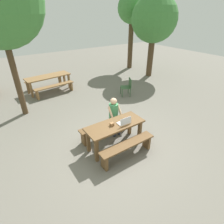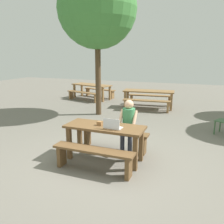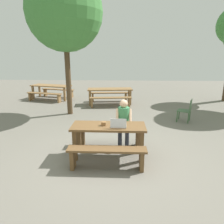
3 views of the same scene
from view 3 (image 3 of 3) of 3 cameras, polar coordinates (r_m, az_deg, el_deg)
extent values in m
plane|color=slate|center=(5.06, -0.94, -12.02)|extent=(30.00, 30.00, 0.00)
cube|color=brown|center=(4.76, -0.98, -3.99)|extent=(1.70, 0.67, 0.05)
cube|color=brown|center=(4.79, -10.22, -9.11)|extent=(0.09, 0.09, 0.72)
cube|color=brown|center=(4.70, 8.15, -9.50)|extent=(0.09, 0.09, 0.72)
cube|color=brown|center=(5.21, -9.11, -6.98)|extent=(0.09, 0.09, 0.72)
cube|color=brown|center=(5.13, 7.65, -7.28)|extent=(0.09, 0.09, 0.72)
cube|color=brown|center=(4.33, -1.43, -10.27)|extent=(1.65, 0.30, 0.05)
cube|color=brown|center=(4.54, -10.79, -12.63)|extent=(0.08, 0.24, 0.43)
cube|color=brown|center=(4.46, 8.19, -13.11)|extent=(0.08, 0.24, 0.43)
cube|color=brown|center=(5.40, -0.59, -4.88)|extent=(1.65, 0.30, 0.05)
cube|color=brown|center=(5.57, -8.10, -7.01)|extent=(0.08, 0.24, 0.43)
cube|color=brown|center=(5.50, 7.04, -7.28)|extent=(0.08, 0.24, 0.43)
cube|color=silver|center=(4.66, 1.83, -3.97)|extent=(0.36, 0.22, 0.02)
cube|color=silver|center=(4.51, 1.76, -3.13)|extent=(0.36, 0.05, 0.20)
cube|color=black|center=(4.52, 1.77, -3.10)|extent=(0.33, 0.04, 0.18)
cube|color=olive|center=(4.73, -2.35, -3.24)|extent=(0.10, 0.09, 0.09)
cylinder|color=#333847|center=(5.31, 2.19, -7.78)|extent=(0.10, 0.10, 0.48)
cylinder|color=#333847|center=(5.31, 4.15, -7.80)|extent=(0.10, 0.10, 0.48)
cube|color=#333847|center=(5.29, 3.21, -4.64)|extent=(0.28, 0.28, 0.12)
cylinder|color=#3F8C59|center=(5.28, 3.25, -1.33)|extent=(0.29, 0.29, 0.50)
cylinder|color=#DBAD89|center=(5.18, 1.46, -1.44)|extent=(0.07, 0.32, 0.41)
cylinder|color=#DBAD89|center=(5.19, 5.07, -1.48)|extent=(0.07, 0.32, 0.41)
sphere|color=#DBAD89|center=(5.19, 3.30, 2.30)|extent=(0.21, 0.21, 0.21)
cube|color=#335933|center=(7.83, 19.30, 0.37)|extent=(0.59, 0.59, 0.02)
cube|color=#335933|center=(7.75, 20.97, 1.71)|extent=(0.21, 0.41, 0.41)
cylinder|color=#335933|center=(8.09, 18.06, -0.57)|extent=(0.04, 0.04, 0.40)
cylinder|color=#335933|center=(7.73, 17.55, -1.27)|extent=(0.04, 0.04, 0.40)
cylinder|color=#335933|center=(8.04, 20.72, -0.92)|extent=(0.04, 0.04, 0.40)
cylinder|color=#335933|center=(7.68, 20.33, -1.63)|extent=(0.04, 0.04, 0.40)
cube|color=olive|center=(11.66, -16.52, 7.01)|extent=(2.26, 1.30, 0.05)
cube|color=olive|center=(12.05, -20.99, 5.05)|extent=(0.11, 0.11, 0.71)
cube|color=olive|center=(10.97, -12.97, 4.74)|extent=(0.11, 0.11, 0.71)
cube|color=olive|center=(12.50, -19.38, 5.55)|extent=(0.11, 0.11, 0.71)
cube|color=olive|center=(11.46, -11.53, 5.28)|extent=(0.11, 0.11, 0.71)
cube|color=olive|center=(11.17, -18.25, 4.92)|extent=(1.93, 0.78, 0.05)
cube|color=olive|center=(11.73, -21.61, 3.96)|extent=(0.14, 0.25, 0.40)
cube|color=olive|center=(10.74, -14.39, 3.60)|extent=(0.14, 0.25, 0.40)
cube|color=olive|center=(12.25, -14.72, 6.07)|extent=(1.93, 0.78, 0.05)
cube|color=olive|center=(12.76, -17.96, 5.17)|extent=(0.14, 0.25, 0.40)
cube|color=olive|center=(11.86, -11.10, 4.89)|extent=(0.14, 0.25, 0.40)
cube|color=olive|center=(10.00, -0.59, 6.34)|extent=(2.19, 0.95, 0.05)
cube|color=olive|center=(9.80, -6.15, 3.80)|extent=(0.10, 0.10, 0.71)
cube|color=olive|center=(9.89, 5.08, 3.94)|extent=(0.10, 0.10, 0.71)
cube|color=olive|center=(10.33, -6.01, 4.42)|extent=(0.10, 0.10, 0.71)
cube|color=olive|center=(10.42, 4.65, 4.55)|extent=(0.10, 0.10, 0.71)
cube|color=olive|center=(9.42, -0.40, 3.96)|extent=(1.93, 0.49, 0.05)
cube|color=olive|center=(9.47, -5.58, 2.50)|extent=(0.10, 0.25, 0.42)
cube|color=olive|center=(9.55, 4.74, 2.64)|extent=(0.10, 0.25, 0.42)
cube|color=olive|center=(10.68, -0.75, 5.34)|extent=(1.93, 0.49, 0.05)
cube|color=olive|center=(10.72, -5.34, 4.04)|extent=(0.10, 0.25, 0.42)
cube|color=olive|center=(10.79, 3.81, 4.16)|extent=(0.10, 0.25, 0.42)
cylinder|color=#4C3823|center=(8.38, -12.01, 9.41)|extent=(0.21, 0.21, 2.98)
sphere|color=#42843D|center=(8.46, -12.99, 25.27)|extent=(2.80, 2.80, 2.80)
camera|label=1|loc=(3.13, -72.87, 27.73)|focal=28.65mm
camera|label=2|loc=(1.60, 87.06, -3.01)|focal=37.25mm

